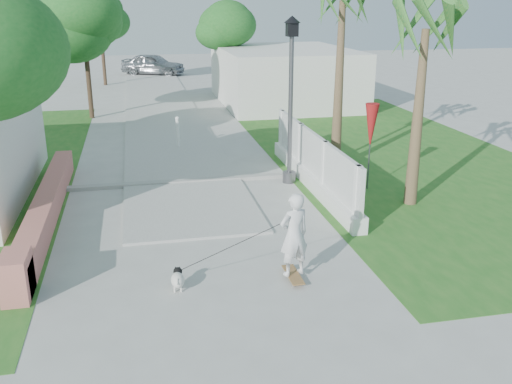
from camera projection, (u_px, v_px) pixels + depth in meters
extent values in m
plane|color=#B7B7B2|center=(213.00, 284.00, 10.19)|extent=(90.00, 90.00, 0.00)
cube|color=#B7B7B2|center=(158.00, 99.00, 28.71)|extent=(3.20, 36.00, 0.06)
cube|color=#999993|center=(183.00, 182.00, 15.74)|extent=(6.50, 0.25, 0.10)
cube|color=#25641F|center=(388.00, 152.00, 18.98)|extent=(8.00, 20.00, 0.01)
cube|color=#BD6761|center=(47.00, 206.00, 13.15)|extent=(0.45, 8.00, 0.60)
cube|color=#BD6761|center=(16.00, 277.00, 9.60)|extent=(0.45, 0.80, 0.80)
cube|color=white|center=(312.00, 179.00, 15.43)|extent=(0.35, 7.00, 0.40)
cube|color=white|center=(313.00, 153.00, 15.19)|extent=(0.10, 7.00, 1.10)
cube|color=white|center=(357.00, 199.00, 12.29)|extent=(0.14, 0.14, 1.50)
cube|color=white|center=(324.00, 170.00, 14.33)|extent=(0.14, 0.14, 1.50)
cube|color=white|center=(300.00, 149.00, 16.36)|extent=(0.14, 0.14, 1.50)
cube|color=white|center=(282.00, 134.00, 18.22)|extent=(0.14, 0.14, 1.50)
cube|color=silver|center=(284.00, 76.00, 27.63)|extent=(6.00, 8.00, 2.60)
cylinder|color=#59595E|center=(289.00, 177.00, 15.81)|extent=(0.36, 0.36, 0.30)
cylinder|color=#59595E|center=(290.00, 111.00, 15.22)|extent=(0.12, 0.12, 4.00)
cube|color=black|center=(292.00, 29.00, 14.54)|extent=(0.28, 0.28, 0.35)
cone|color=black|center=(292.00, 19.00, 14.46)|extent=(0.44, 0.44, 0.18)
cylinder|color=white|center=(178.00, 134.00, 19.33)|extent=(0.12, 0.12, 1.00)
sphere|color=white|center=(177.00, 119.00, 19.17)|extent=(0.14, 0.14, 0.14)
cylinder|color=#59595E|center=(369.00, 153.00, 14.98)|extent=(0.04, 0.04, 2.00)
cone|color=#A41719|center=(371.00, 127.00, 14.76)|extent=(0.36, 0.36, 1.20)
cylinder|color=#4C3826|center=(88.00, 72.00, 23.80)|extent=(0.20, 0.20, 3.85)
ellipsoid|color=#1A5D1E|center=(84.00, 31.00, 23.27)|extent=(3.40, 3.40, 2.55)
ellipsoid|color=#1A5D1E|center=(88.00, 23.00, 23.01)|extent=(2.89, 2.89, 2.18)
ellipsoid|color=#1A5D1E|center=(78.00, 13.00, 23.19)|extent=(2.55, 2.55, 1.90)
cylinder|color=#4C3826|center=(220.00, 63.00, 28.78)|extent=(0.20, 0.20, 3.50)
ellipsoid|color=#1A5D1E|center=(220.00, 33.00, 28.30)|extent=(3.00, 3.00, 2.25)
ellipsoid|color=#1A5D1E|center=(224.00, 25.00, 28.04)|extent=(2.55, 2.55, 1.92)
ellipsoid|color=#1A5D1E|center=(215.00, 18.00, 28.22)|extent=(2.25, 2.25, 1.68)
cylinder|color=#4C3826|center=(103.00, 52.00, 33.10)|extent=(0.20, 0.20, 3.85)
ellipsoid|color=#1A5D1E|center=(100.00, 22.00, 32.57)|extent=(3.20, 3.20, 2.40)
ellipsoid|color=#1A5D1E|center=(103.00, 16.00, 32.32)|extent=(2.72, 2.72, 2.05)
ellipsoid|color=#1A5D1E|center=(96.00, 9.00, 32.49)|extent=(2.40, 2.40, 1.79)
cone|color=brown|center=(339.00, 88.00, 16.35)|extent=(0.32, 0.32, 4.80)
cone|color=brown|center=(417.00, 120.00, 13.55)|extent=(0.32, 0.32, 4.20)
cube|color=olive|center=(293.00, 275.00, 10.35)|extent=(0.44, 0.84, 0.02)
imported|color=silver|center=(294.00, 235.00, 10.10)|extent=(0.64, 0.51, 1.55)
cylinder|color=gray|center=(293.00, 285.00, 10.09)|extent=(0.03, 0.06, 0.06)
cylinder|color=gray|center=(301.00, 284.00, 10.12)|extent=(0.03, 0.06, 0.06)
cylinder|color=gray|center=(285.00, 271.00, 10.63)|extent=(0.03, 0.06, 0.06)
cylinder|color=gray|center=(293.00, 270.00, 10.65)|extent=(0.03, 0.06, 0.06)
ellipsoid|color=silver|center=(178.00, 280.00, 9.94)|extent=(0.27, 0.41, 0.25)
sphere|color=black|center=(178.00, 271.00, 10.09)|extent=(0.16, 0.16, 0.16)
sphere|color=silver|center=(178.00, 271.00, 10.17)|extent=(0.07, 0.07, 0.07)
cone|color=black|center=(175.00, 268.00, 10.07)|extent=(0.05, 0.05, 0.06)
cone|color=black|center=(180.00, 268.00, 10.07)|extent=(0.05, 0.05, 0.06)
cylinder|color=silver|center=(175.00, 284.00, 10.07)|extent=(0.03, 0.03, 0.11)
cylinder|color=silver|center=(181.00, 284.00, 10.08)|extent=(0.03, 0.03, 0.11)
cylinder|color=silver|center=(175.00, 289.00, 9.89)|extent=(0.03, 0.03, 0.11)
cylinder|color=silver|center=(181.00, 289.00, 9.90)|extent=(0.03, 0.03, 0.11)
cylinder|color=silver|center=(177.00, 282.00, 9.75)|extent=(0.03, 0.10, 0.09)
imported|color=#A7AAAF|center=(153.00, 64.00, 37.94)|extent=(4.46, 3.20, 1.41)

